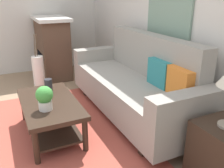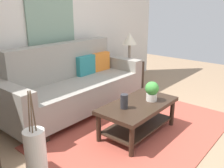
% 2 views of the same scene
% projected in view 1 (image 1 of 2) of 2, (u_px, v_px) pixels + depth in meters
% --- Properties ---
extents(ground_plane, '(9.54, 9.54, 0.00)m').
position_uv_depth(ground_plane, '(10.00, 147.00, 2.67)').
color(ground_plane, '#9E7F60').
extents(wall_back, '(5.54, 0.10, 2.70)m').
position_uv_depth(wall_back, '(179.00, 13.00, 3.07)').
color(wall_back, silver).
rests_on(wall_back, ground_plane).
extents(wall_left, '(0.10, 5.13, 2.70)m').
position_uv_depth(wall_left, '(20.00, 5.00, 4.81)').
color(wall_left, silver).
rests_on(wall_left, ground_plane).
extents(area_rug, '(2.66, 1.82, 0.01)m').
position_uv_depth(area_rug, '(55.00, 136.00, 2.87)').
color(area_rug, '#B24C3D').
rests_on(area_rug, ground_plane).
extents(couch, '(2.34, 0.84, 1.08)m').
position_uv_depth(couch, '(135.00, 84.00, 3.29)').
color(couch, gray).
rests_on(couch, ground_plane).
extents(throw_pillow_teal, '(0.36, 0.12, 0.32)m').
position_uv_depth(throw_pillow_teal, '(160.00, 73.00, 2.94)').
color(throw_pillow_teal, teal).
rests_on(throw_pillow_teal, couch).
extents(throw_pillow_orange, '(0.37, 0.15, 0.32)m').
position_uv_depth(throw_pillow_orange, '(180.00, 83.00, 2.63)').
color(throw_pillow_orange, orange).
rests_on(throw_pillow_orange, couch).
extents(coffee_table, '(1.10, 0.60, 0.43)m').
position_uv_depth(coffee_table, '(50.00, 110.00, 2.82)').
color(coffee_table, '#332319').
rests_on(coffee_table, ground_plane).
extents(tabletop_vase, '(0.09, 0.09, 0.18)m').
position_uv_depth(tabletop_vase, '(49.00, 86.00, 2.97)').
color(tabletop_vase, '#2D2D33').
rests_on(tabletop_vase, coffee_table).
extents(potted_plant_tabletop, '(0.18, 0.18, 0.26)m').
position_uv_depth(potted_plant_tabletop, '(45.00, 97.00, 2.53)').
color(potted_plant_tabletop, white).
rests_on(potted_plant_tabletop, coffee_table).
extents(side_table, '(0.44, 0.44, 0.56)m').
position_uv_depth(side_table, '(222.00, 155.00, 2.11)').
color(side_table, '#332319').
rests_on(side_table, ground_plane).
extents(fireplace, '(1.02, 0.58, 1.16)m').
position_uv_depth(fireplace, '(53.00, 47.00, 4.75)').
color(fireplace, brown).
rests_on(fireplace, ground_plane).
extents(floor_vase, '(0.19, 0.19, 0.61)m').
position_uv_depth(floor_vase, '(39.00, 74.00, 4.10)').
color(floor_vase, white).
rests_on(floor_vase, ground_plane).
extents(floor_vase_branch_a, '(0.02, 0.05, 0.36)m').
position_uv_depth(floor_vase_branch_a, '(36.00, 46.00, 3.91)').
color(floor_vase_branch_a, brown).
rests_on(floor_vase_branch_a, floor_vase).
extents(floor_vase_branch_b, '(0.05, 0.03, 0.36)m').
position_uv_depth(floor_vase_branch_b, '(37.00, 45.00, 3.94)').
color(floor_vase_branch_b, brown).
rests_on(floor_vase_branch_b, floor_vase).
extents(floor_vase_branch_c, '(0.04, 0.03, 0.36)m').
position_uv_depth(floor_vase_branch_c, '(34.00, 45.00, 3.93)').
color(floor_vase_branch_c, brown).
rests_on(floor_vase_branch_c, floor_vase).
extents(framed_painting, '(0.88, 0.03, 0.88)m').
position_uv_depth(framed_painting, '(169.00, 6.00, 3.13)').
color(framed_painting, gray).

